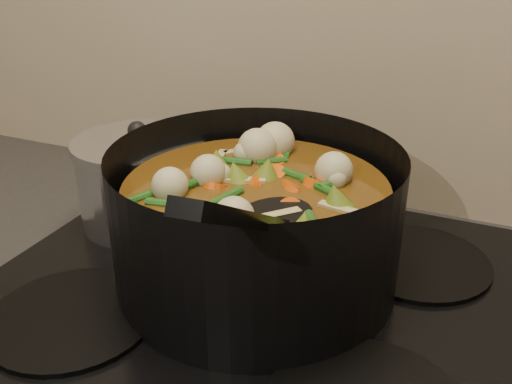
% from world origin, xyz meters
% --- Properties ---
extents(stovetop, '(0.62, 0.54, 0.03)m').
position_xyz_m(stovetop, '(0.00, 1.93, 0.92)').
color(stovetop, black).
rests_on(stovetop, counter).
extents(stockpot, '(0.36, 0.45, 0.24)m').
position_xyz_m(stockpot, '(-0.01, 1.95, 1.01)').
color(stockpot, black).
rests_on(stockpot, stovetop).
extents(saucepan, '(0.18, 0.18, 0.15)m').
position_xyz_m(saucepan, '(-0.21, 2.02, 0.99)').
color(saucepan, silver).
rests_on(saucepan, stovetop).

